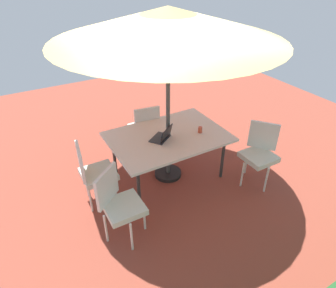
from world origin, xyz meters
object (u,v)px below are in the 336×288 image
patio_umbrella (168,24)px  cup (200,130)px  chair_northeast (119,202)px  laptop (162,137)px  chair_south (145,127)px  dining_table (168,138)px  chair_northwest (260,151)px  chair_east (94,171)px

patio_umbrella → cup: 1.65m
chair_northeast → laptop: size_ratio=2.43×
patio_umbrella → chair_south: patio_umbrella is taller
chair_northeast → laptop: chair_northeast is taller
dining_table → cup: bearing=161.4°
chair_south → patio_umbrella: bearing=100.1°
chair_south → laptop: size_ratio=2.43×
chair_northeast → cup: chair_northeast is taller
patio_umbrella → chair_northwest: (-1.17, 0.81, -1.83)m
chair_northwest → dining_table: bearing=-162.7°
dining_table → chair_northwest: chair_northwest is taller
chair_south → chair_northeast: same height
chair_south → cup: 1.09m
dining_table → chair_east: chair_east is taller
patio_umbrella → chair_south: (0.03, -0.76, -1.83)m
chair_east → chair_northwest: size_ratio=1.00×
chair_south → chair_northeast: 1.90m
chair_east → laptop: size_ratio=2.43×
chair_east → laptop: bearing=-83.0°
dining_table → chair_south: size_ratio=1.81×
chair_northwest → cup: bearing=-171.3°
dining_table → chair_northwest: 1.43m
patio_umbrella → laptop: bearing=21.8°
chair_northeast → cup: 1.75m
patio_umbrella → cup: bearing=161.4°
chair_east → chair_northwest: bearing=-99.9°
dining_table → laptop: laptop is taller
laptop → chair_east: bearing=-35.7°
chair_east → cup: (-1.70, 0.14, 0.26)m
chair_northwest → cup: 0.97m
chair_northwest → laptop: size_ratio=2.43×
patio_umbrella → chair_northeast: (1.13, 0.78, -1.83)m
cup → chair_east: bearing=-4.6°
dining_table → chair_northwest: (-1.17, 0.81, -0.16)m
dining_table → chair_northeast: size_ratio=1.81×
chair_northwest → chair_south: bearing=179.3°
patio_umbrella → laptop: patio_umbrella is taller
chair_northeast → cup: bearing=-17.8°
chair_east → chair_south: size_ratio=1.00×
patio_umbrella → chair_south: bearing=-87.8°
chair_northwest → laptop: bearing=-158.3°
chair_northwest → patio_umbrella: bearing=-162.7°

